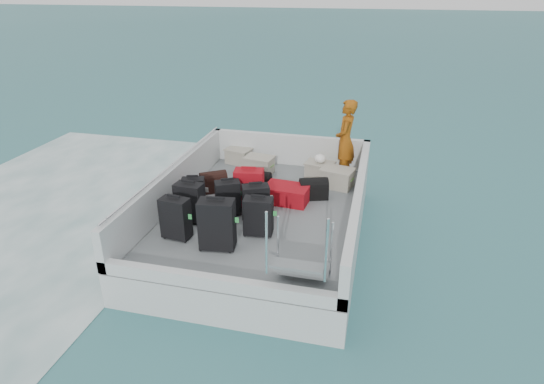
{
  "coord_description": "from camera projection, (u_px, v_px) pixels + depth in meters",
  "views": [
    {
      "loc": [
        1.96,
        -7.21,
        4.48
      ],
      "look_at": [
        0.18,
        0.04,
        1.0
      ],
      "focal_mm": 30.0,
      "sensor_mm": 36.0,
      "label": 1
    }
  ],
  "objects": [
    {
      "name": "yellow_bag",
      "position": [
        325.0,
        170.0,
        9.9
      ],
      "size": [
        0.28,
        0.26,
        0.22
      ],
      "primitive_type": "ellipsoid",
      "color": "yellow",
      "rests_on": "deck"
    },
    {
      "name": "ground",
      "position": [
        262.0,
        239.0,
        8.67
      ],
      "size": [
        160.0,
        160.0,
        0.0
      ],
      "primitive_type": "plane",
      "color": "#1A565B",
      "rests_on": "ground"
    },
    {
      "name": "wake_foam",
      "position": [
        46.0,
        212.0,
        9.7
      ],
      "size": [
        10.0,
        10.0,
        0.0
      ],
      "primitive_type": "plane",
      "color": "white",
      "rests_on": "ground"
    },
    {
      "name": "suitcase_5",
      "position": [
        249.0,
        189.0,
        8.41
      ],
      "size": [
        0.57,
        0.39,
        0.73
      ],
      "primitive_type": "cube",
      "rotation": [
        0.0,
        0.0,
        0.14
      ],
      "color": "#A60C17",
      "rests_on": "deck"
    },
    {
      "name": "suitcase_7",
      "position": [
        256.0,
        203.0,
        7.96
      ],
      "size": [
        0.53,
        0.43,
        0.65
      ],
      "primitive_type": "cube",
      "rotation": [
        0.0,
        0.0,
        0.42
      ],
      "color": "black",
      "rests_on": "deck"
    },
    {
      "name": "duffel_2",
      "position": [
        314.0,
        190.0,
        8.83
      ],
      "size": [
        0.61,
        0.46,
        0.32
      ],
      "primitive_type": null,
      "rotation": [
        0.0,
        0.0,
        0.33
      ],
      "color": "black",
      "rests_on": "deck"
    },
    {
      "name": "ferry_hull",
      "position": [
        262.0,
        225.0,
        8.54
      ],
      "size": [
        3.6,
        5.0,
        0.6
      ],
      "primitive_type": "cube",
      "color": "silver",
      "rests_on": "ground"
    },
    {
      "name": "passenger",
      "position": [
        345.0,
        140.0,
        9.41
      ],
      "size": [
        0.42,
        0.64,
        1.71
      ],
      "primitive_type": "imported",
      "rotation": [
        0.0,
        0.0,
        -1.59
      ],
      "color": "#CD6713",
      "rests_on": "deck"
    },
    {
      "name": "crate_0",
      "position": [
        239.0,
        157.0,
        10.52
      ],
      "size": [
        0.61,
        0.49,
        0.32
      ],
      "primitive_type": "cube",
      "rotation": [
        0.0,
        0.0,
        -0.24
      ],
      "color": "#B0AB99",
      "rests_on": "deck"
    },
    {
      "name": "duffel_0",
      "position": [
        214.0,
        183.0,
        9.13
      ],
      "size": [
        0.6,
        0.54,
        0.32
      ],
      "primitive_type": null,
      "rotation": [
        0.0,
        0.0,
        0.59
      ],
      "color": "black",
      "rests_on": "deck"
    },
    {
      "name": "white_bag",
      "position": [
        320.0,
        160.0,
        9.59
      ],
      "size": [
        0.24,
        0.24,
        0.18
      ],
      "primitive_type": "ellipsoid",
      "color": "white",
      "rests_on": "crate_2"
    },
    {
      "name": "suitcase_3",
      "position": [
        217.0,
        225.0,
        7.05
      ],
      "size": [
        0.59,
        0.39,
        0.83
      ],
      "primitive_type": "cube",
      "rotation": [
        0.0,
        0.0,
        0.13
      ],
      "color": "black",
      "rests_on": "deck"
    },
    {
      "name": "crate_2",
      "position": [
        320.0,
        171.0,
        9.7
      ],
      "size": [
        0.62,
        0.48,
        0.34
      ],
      "primitive_type": "cube",
      "rotation": [
        0.0,
        0.0,
        -0.18
      ],
      "color": "#B0AB99",
      "rests_on": "deck"
    },
    {
      "name": "crate_1",
      "position": [
        259.0,
        166.0,
        9.97
      ],
      "size": [
        0.63,
        0.47,
        0.35
      ],
      "primitive_type": "cube",
      "rotation": [
        0.0,
        0.0,
        -0.14
      ],
      "color": "#B0AB99",
      "rests_on": "deck"
    },
    {
      "name": "suitcase_0",
      "position": [
        176.0,
        219.0,
        7.36
      ],
      "size": [
        0.49,
        0.32,
        0.71
      ],
      "primitive_type": "cube",
      "rotation": [
        0.0,
        0.0,
        -0.12
      ],
      "color": "black",
      "rests_on": "deck"
    },
    {
      "name": "deck",
      "position": [
        262.0,
        211.0,
        8.41
      ],
      "size": [
        3.3,
        4.7,
        0.02
      ],
      "primitive_type": "cube",
      "color": "slate",
      "rests_on": "ferry_hull"
    },
    {
      "name": "suitcase_1",
      "position": [
        190.0,
        203.0,
        7.88
      ],
      "size": [
        0.5,
        0.31,
        0.72
      ],
      "primitive_type": "cube",
      "rotation": [
        0.0,
        0.0,
        -0.07
      ],
      "color": "black",
      "rests_on": "deck"
    },
    {
      "name": "suitcase_8",
      "position": [
        287.0,
        194.0,
        8.67
      ],
      "size": [
        0.87,
        0.62,
        0.32
      ],
      "primitive_type": "cube",
      "rotation": [
        0.0,
        0.0,
        1.48
      ],
      "color": "#A60C17",
      "rests_on": "deck"
    },
    {
      "name": "suitcase_4",
      "position": [
        228.0,
        198.0,
        8.12
      ],
      "size": [
        0.51,
        0.43,
        0.65
      ],
      "primitive_type": "cube",
      "rotation": [
        0.0,
        0.0,
        0.47
      ],
      "color": "black",
      "rests_on": "deck"
    },
    {
      "name": "deck_fittings",
      "position": [
        276.0,
        202.0,
        7.89
      ],
      "size": [
        3.6,
        5.0,
        0.9
      ],
      "color": "silver",
      "rests_on": "deck"
    },
    {
      "name": "crate_3",
      "position": [
        337.0,
        179.0,
        9.29
      ],
      "size": [
        0.69,
        0.55,
        0.37
      ],
      "primitive_type": "cube",
      "rotation": [
        0.0,
        0.0,
        -0.22
      ],
      "color": "#B0AB99",
      "rests_on": "deck"
    },
    {
      "name": "suitcase_6",
      "position": [
        258.0,
        217.0,
        7.48
      ],
      "size": [
        0.5,
        0.32,
        0.66
      ],
      "primitive_type": "cube",
      "rotation": [
        0.0,
        0.0,
        0.1
      ],
      "color": "black",
      "rests_on": "deck"
    },
    {
      "name": "duffel_1",
      "position": [
        258.0,
        183.0,
        9.15
      ],
      "size": [
        0.52,
        0.33,
        0.32
      ],
      "primitive_type": null,
      "rotation": [
        0.0,
        0.0,
        -0.07
      ],
      "color": "black",
      "rests_on": "deck"
    },
    {
      "name": "suitcase_2",
      "position": [
        194.0,
        194.0,
        8.37
      ],
      "size": [
        0.47,
        0.36,
        0.6
      ],
      "primitive_type": "cube",
      "rotation": [
        0.0,
        0.0,
        0.3
      ],
      "color": "black",
      "rests_on": "deck"
    }
  ]
}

